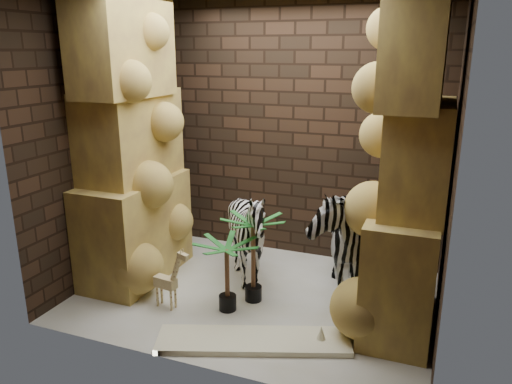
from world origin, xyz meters
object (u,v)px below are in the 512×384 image
at_px(giraffe_toy, 165,275).
at_px(palm_front, 253,259).
at_px(zebra_right, 336,226).
at_px(palm_back, 227,275).
at_px(zebra_left, 248,240).
at_px(surfboard, 253,341).

bearing_deg(giraffe_toy, palm_front, 38.22).
height_order(zebra_right, palm_back, zebra_right).
relative_size(zebra_left, palm_back, 1.55).
height_order(zebra_left, palm_back, zebra_left).
distance_m(zebra_right, palm_front, 0.89).
bearing_deg(surfboard, palm_back, 115.14).
relative_size(zebra_left, palm_front, 1.24).
bearing_deg(zebra_left, palm_back, -79.48).
relative_size(zebra_right, palm_front, 1.64).
relative_size(palm_back, surfboard, 0.44).
bearing_deg(surfboard, palm_front, 91.55).
xyz_separation_m(zebra_left, surfboard, (0.45, -1.01, -0.49)).
distance_m(zebra_left, giraffe_toy, 0.95).
height_order(zebra_left, surfboard, zebra_left).
xyz_separation_m(zebra_left, palm_back, (0.01, -0.57, -0.15)).
distance_m(zebra_right, palm_back, 1.20).
bearing_deg(surfboard, zebra_right, 49.36).
height_order(giraffe_toy, surfboard, giraffe_toy).
distance_m(zebra_left, palm_back, 0.59).
xyz_separation_m(zebra_right, zebra_left, (-0.89, -0.15, -0.23)).
bearing_deg(surfboard, giraffe_toy, 145.07).
height_order(giraffe_toy, palm_front, palm_front).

